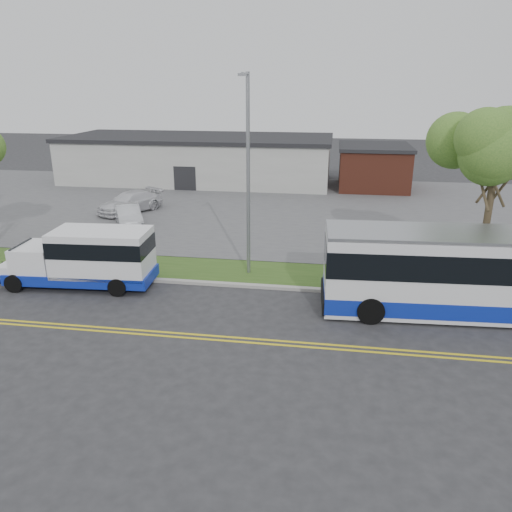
% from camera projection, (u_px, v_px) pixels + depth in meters
% --- Properties ---
extents(ground, '(140.00, 140.00, 0.00)m').
position_uv_depth(ground, '(174.00, 292.00, 22.99)').
color(ground, '#28282B').
rests_on(ground, ground).
extents(lane_line_north, '(70.00, 0.12, 0.01)m').
position_uv_depth(lane_line_north, '(144.00, 331.00, 19.39)').
color(lane_line_north, gold).
rests_on(lane_line_north, ground).
extents(lane_line_south, '(70.00, 0.12, 0.01)m').
position_uv_depth(lane_line_south, '(141.00, 334.00, 19.11)').
color(lane_line_south, gold).
rests_on(lane_line_south, ground).
extents(curb, '(80.00, 0.30, 0.15)m').
position_uv_depth(curb, '(181.00, 282.00, 23.99)').
color(curb, '#9E9B93').
rests_on(curb, ground).
extents(verge, '(80.00, 3.30, 0.10)m').
position_uv_depth(verge, '(192.00, 269.00, 25.68)').
color(verge, '#2C4B19').
rests_on(verge, ground).
extents(parking_lot, '(80.00, 25.00, 0.10)m').
position_uv_depth(parking_lot, '(241.00, 206.00, 38.84)').
color(parking_lot, '#4C4C4F').
rests_on(parking_lot, ground).
extents(commercial_building, '(25.40, 10.40, 4.35)m').
position_uv_depth(commercial_building, '(199.00, 159.00, 48.34)').
color(commercial_building, '#9E9E99').
rests_on(commercial_building, ground).
extents(brick_wing, '(6.30, 7.30, 3.90)m').
position_uv_depth(brick_wing, '(373.00, 167.00, 45.08)').
color(brick_wing, brown).
rests_on(brick_wing, ground).
extents(tree_east, '(5.20, 5.20, 8.33)m').
position_uv_depth(tree_east, '(497.00, 154.00, 21.71)').
color(tree_east, '#3D3121').
rests_on(tree_east, verge).
extents(streetlight_near, '(0.35, 1.53, 9.50)m').
position_uv_depth(streetlight_near, '(248.00, 171.00, 23.38)').
color(streetlight_near, gray).
rests_on(streetlight_near, verge).
extents(shuttle_bus, '(7.30, 2.78, 2.75)m').
position_uv_depth(shuttle_bus, '(88.00, 256.00, 23.26)').
color(shuttle_bus, '#0E2397').
rests_on(shuttle_bus, ground).
extents(transit_bus, '(12.80, 3.58, 3.52)m').
position_uv_depth(transit_bus, '(480.00, 274.00, 20.28)').
color(transit_bus, silver).
rests_on(transit_bus, ground).
extents(pedestrian, '(0.75, 0.56, 1.87)m').
position_uv_depth(pedestrian, '(98.00, 253.00, 25.09)').
color(pedestrian, black).
rests_on(pedestrian, verge).
extents(parked_car_a, '(3.36, 4.46, 1.41)m').
position_uv_depth(parked_car_a, '(128.00, 216.00, 32.99)').
color(parked_car_a, '#A8ABB0').
rests_on(parked_car_a, parking_lot).
extents(parked_car_b, '(4.34, 5.46, 1.48)m').
position_uv_depth(parked_car_b, '(130.00, 202.00, 36.64)').
color(parked_car_b, silver).
rests_on(parked_car_b, parking_lot).
extents(grocery_bag_left, '(0.32, 0.32, 0.32)m').
position_uv_depth(grocery_bag_left, '(91.00, 269.00, 25.15)').
color(grocery_bag_left, white).
rests_on(grocery_bag_left, verge).
extents(grocery_bag_right, '(0.32, 0.32, 0.32)m').
position_uv_depth(grocery_bag_right, '(107.00, 266.00, 25.53)').
color(grocery_bag_right, white).
rests_on(grocery_bag_right, verge).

